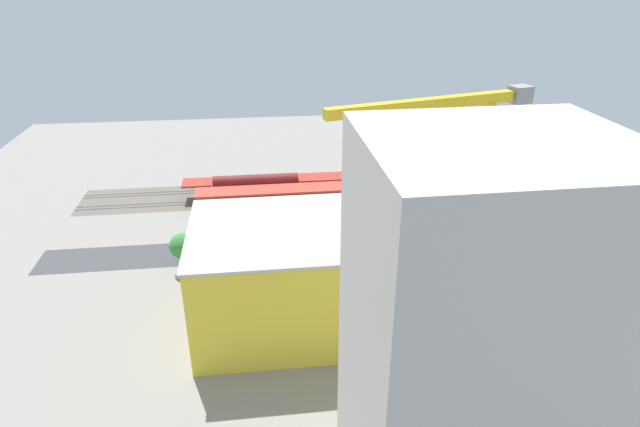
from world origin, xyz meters
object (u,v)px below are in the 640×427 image
Objects in this scene: platform_canopy_far at (326,177)px; parked_car_4 at (359,232)px; passenger_coach at (521,165)px; parked_car_2 at (432,227)px; traffic_light at (250,216)px; street_tree_1 at (182,246)px; parked_car_1 at (469,226)px; freight_coach_far at (256,187)px; box_truck_1 at (340,255)px; tower_crane at (461,205)px; locomotive at (420,175)px; box_truck_2 at (231,257)px; street_tree_2 at (376,234)px; street_tree_0 at (451,228)px; construction_building at (310,275)px; parked_car_0 at (504,224)px; platform_canopy_near at (345,186)px; parked_car_3 at (394,230)px.

parked_car_4 is (-3.72, 22.18, -3.08)m from platform_canopy_far.
parked_car_2 is at bearing 39.97° from passenger_coach.
traffic_light is at bearing 20.34° from passenger_coach.
parked_car_2 is 0.63× the size of street_tree_1.
freight_coach_far is at bearing -25.07° from parked_car_1.
passenger_coach is at bearing -131.48° from parked_car_1.
box_truck_1 reaches higher than parked_car_4.
tower_crane is at bearing 128.88° from traffic_light.
traffic_light reaches higher than street_tree_1.
locomotive is at bearing -146.17° from street_tree_1.
freight_coach_far is 61.19m from tower_crane.
platform_canopy_far is 28.78m from parked_car_2.
parked_car_1 is at bearing 48.52° from passenger_coach.
box_truck_2 is (20.79, 30.96, -2.09)m from platform_canopy_far.
street_tree_1 reaches higher than box_truck_2.
locomotive is at bearing 0.00° from passenger_coach.
street_tree_2 is at bearing -179.65° from street_tree_1.
box_truck_2 is at bearing 13.17° from parked_car_2.
box_truck_1 is at bearing -62.45° from tower_crane.
street_tree_0 is at bearing 82.55° from locomotive.
construction_building is at bearing 58.16° from locomotive.
locomotive is 2.19× the size of traffic_light.
parked_car_4 is at bearing 0.49° from parked_car_0.
platform_canopy_far is 49.50m from passenger_coach.
traffic_light reaches higher than parked_car_2.
parked_car_0 is 50.04m from construction_building.
box_truck_2 is (12.23, -16.92, -5.86)m from construction_building.
passenger_coach reaches higher than platform_canopy_near.
platform_canopy_far is 7.68× the size of box_truck_2.
platform_canopy_far is at bearing -40.34° from parked_car_1.
platform_canopy_near is 23.26m from locomotive.
parked_car_3 is 7.12m from parked_car_4.
tower_crane is (16.06, 32.57, 20.22)m from parked_car_1.
parked_car_0 is at bearing 178.63° from traffic_light.
parked_car_2 is 0.51× the size of box_truck_2.
construction_building is at bearing 41.87° from passenger_coach.
parked_car_0 is 0.99× the size of parked_car_4.
traffic_light is (36.60, -9.37, -0.03)m from street_tree_0.
parked_car_1 is 0.85× the size of parked_car_3.
traffic_light is (1.27, 18.28, 1.58)m from freight_coach_far.
street_tree_2 is at bearing 38.31° from passenger_coach.
street_tree_1 reaches higher than passenger_coach.
box_truck_2 is (19.09, -1.24, 0.06)m from box_truck_1.
construction_building reaches higher than box_truck_1.
street_tree_0 is at bearing 124.52° from platform_canopy_near.
platform_canopy_far reaches higher than box_truck_1.
parked_car_2 is (5.08, 25.77, -1.11)m from locomotive.
street_tree_1 is 15.55m from traffic_light.
parked_car_4 is 0.54× the size of box_truck_2.
street_tree_1 reaches higher than parked_car_2.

